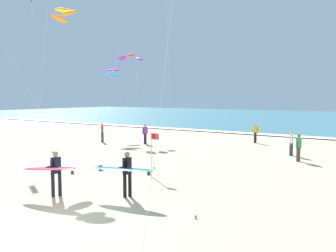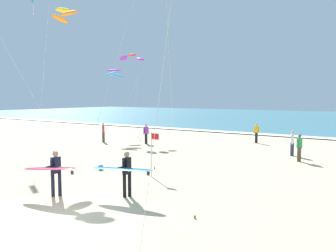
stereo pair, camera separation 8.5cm
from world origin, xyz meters
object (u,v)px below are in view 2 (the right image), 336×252
object	(u,v)px
kite_arc_golden_near	(64,14)
bystander_red_top	(103,132)
bystander_yellow_top	(256,133)
bystander_white_top	(292,143)
lifeguard_flag	(152,150)
kite_arc_scarlet_far	(132,58)
kite_diamond_cobalt_low	(33,1)
beach_ball	(101,167)
kite_arc_violet_high	(114,73)
surfer_lead	(53,169)
surfer_trailing	(124,170)
bystander_purple_top	(146,134)
bystander_green_top	(299,148)

from	to	relation	value
kite_arc_golden_near	bystander_red_top	distance (m)	11.08
bystander_yellow_top	bystander_red_top	size ratio (longest dim) A/B	1.00
bystander_yellow_top	bystander_white_top	xyz separation A→B (m)	(3.86, -4.48, 0.00)
bystander_yellow_top	bystander_white_top	bearing A→B (deg)	-49.26
kite_arc_golden_near	lifeguard_flag	xyz separation A→B (m)	(6.22, -0.25, -6.99)
kite_arc_scarlet_far	bystander_white_top	xyz separation A→B (m)	(14.08, -1.24, -6.35)
lifeguard_flag	bystander_red_top	bearing A→B (deg)	145.11
kite_diamond_cobalt_low	bystander_white_top	distance (m)	20.31
bystander_white_top	beach_ball	world-z (taller)	bystander_white_top
kite_arc_violet_high	bystander_yellow_top	xyz separation A→B (m)	(11.92, 3.74, -5.01)
kite_diamond_cobalt_low	beach_ball	distance (m)	14.37
surfer_lead	surfer_trailing	bearing A→B (deg)	31.73
surfer_lead	lifeguard_flag	distance (m)	4.72
kite_diamond_cobalt_low	bystander_purple_top	world-z (taller)	kite_diamond_cobalt_low
surfer_trailing	bystander_yellow_top	world-z (taller)	surfer_trailing
bystander_purple_top	bystander_white_top	size ratio (longest dim) A/B	1.00
kite_arc_violet_high	bystander_green_top	size ratio (longest dim) A/B	3.89
kite_arc_golden_near	bystander_green_top	size ratio (longest dim) A/B	5.39
surfer_trailing	bystander_white_top	xyz separation A→B (m)	(2.90, 12.51, -0.24)
kite_diamond_cobalt_low	bystander_red_top	xyz separation A→B (m)	(2.07, 4.63, -9.74)
surfer_trailing	kite_arc_violet_high	world-z (taller)	kite_arc_violet_high
lifeguard_flag	kite_arc_scarlet_far	bearing A→B (deg)	133.62
kite_arc_golden_near	bystander_white_top	bearing A→B (deg)	41.62
surfer_lead	bystander_red_top	distance (m)	15.07
kite_diamond_cobalt_low	lifeguard_flag	size ratio (longest dim) A/B	5.52
kite_arc_violet_high	kite_arc_golden_near	bearing A→B (deg)	-60.50
bystander_purple_top	bystander_red_top	bearing A→B (deg)	-161.88
surfer_lead	surfer_trailing	size ratio (longest dim) A/B	0.95
kite_arc_golden_near	bystander_yellow_top	distance (m)	16.73
kite_arc_violet_high	bystander_yellow_top	distance (m)	13.46
bystander_white_top	bystander_red_top	xyz separation A→B (m)	(-14.45, -2.05, 0.00)
kite_diamond_cobalt_low	surfer_trailing	bearing A→B (deg)	-23.17
surfer_lead	bystander_green_top	xyz separation A→B (m)	(5.95, 12.21, -0.24)
kite_arc_golden_near	kite_arc_scarlet_far	distance (m)	11.08
kite_arc_scarlet_far	kite_arc_violet_high	world-z (taller)	kite_arc_scarlet_far
kite_arc_golden_near	bystander_green_top	bearing A→B (deg)	33.79
kite_arc_golden_near	bystander_red_top	bearing A→B (deg)	121.00
bystander_purple_top	bystander_red_top	xyz separation A→B (m)	(-3.53, -1.15, 0.00)
kite_arc_golden_near	bystander_yellow_top	world-z (taller)	kite_arc_golden_near
surfer_lead	bystander_white_top	size ratio (longest dim) A/B	1.53
kite_arc_violet_high	kite_diamond_cobalt_low	size ratio (longest dim) A/B	0.53
bystander_yellow_top	kite_arc_golden_near	bearing A→B (deg)	-115.14
kite_arc_violet_high	bystander_purple_top	distance (m)	7.18
kite_arc_violet_high	surfer_trailing	bearing A→B (deg)	-45.81
kite_arc_golden_near	bystander_red_top	xyz separation A→B (m)	(-4.22, 7.03, -7.45)
kite_arc_scarlet_far	kite_arc_violet_high	distance (m)	2.22
surfer_lead	kite_arc_violet_high	size ratio (longest dim) A/B	0.39
beach_ball	bystander_white_top	bearing A→B (deg)	53.77
kite_arc_violet_high	bystander_white_top	bearing A→B (deg)	-2.70
kite_diamond_cobalt_low	bystander_red_top	bearing A→B (deg)	65.92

